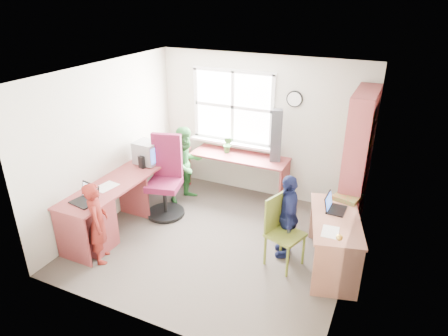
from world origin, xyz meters
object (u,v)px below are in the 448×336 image
object	(u,v)px
person_red	(98,223)
bookshelf	(356,167)
crt_monitor	(147,153)
laptop_right	(333,206)
l_desk	(128,203)
wooden_chair	(281,228)
laptop_left	(86,198)
swivel_chair	(166,181)
potted_plant	(228,145)
right_desk	(334,231)
cd_tower	(276,136)
person_green	(186,164)
person_navy	(288,216)

from	to	relation	value
person_red	bookshelf	bearing A→B (deg)	-85.90
crt_monitor	laptop_right	world-z (taller)	crt_monitor
l_desk	wooden_chair	world-z (taller)	wooden_chair
bookshelf	laptop_left	xyz separation A→B (m)	(-3.13, -2.07, -0.20)
swivel_chair	person_red	world-z (taller)	swivel_chair
swivel_chair	potted_plant	bearing A→B (deg)	45.95
right_desk	potted_plant	bearing A→B (deg)	132.62
laptop_left	cd_tower	xyz separation A→B (m)	(1.82, 2.37, 0.37)
cd_tower	potted_plant	distance (m)	0.89
wooden_chair	person_red	world-z (taller)	person_red
crt_monitor	person_red	xyz separation A→B (m)	(0.26, -1.53, -0.37)
l_desk	person_green	distance (m)	1.27
right_desk	crt_monitor	xyz separation A→B (m)	(-3.06, 0.39, 0.41)
wooden_chair	potted_plant	bearing A→B (deg)	152.58
wooden_chair	laptop_right	bearing A→B (deg)	54.00
right_desk	crt_monitor	bearing A→B (deg)	158.07
swivel_chair	person_navy	xyz separation A→B (m)	(2.06, -0.27, 0.04)
wooden_chair	laptop_left	bearing A→B (deg)	-142.43
wooden_chair	person_green	world-z (taller)	person_green
l_desk	person_red	size ratio (longest dim) A/B	2.61
wooden_chair	crt_monitor	bearing A→B (deg)	-174.36
l_desk	potted_plant	size ratio (longest dim) A/B	10.06
bookshelf	crt_monitor	world-z (taller)	bookshelf
bookshelf	wooden_chair	xyz separation A→B (m)	(-0.69, -1.26, -0.49)
swivel_chair	person_navy	distance (m)	2.08
l_desk	person_navy	world-z (taller)	person_navy
bookshelf	l_desk	bearing A→B (deg)	-153.57
l_desk	crt_monitor	size ratio (longest dim) A/B	7.49
crt_monitor	person_navy	distance (m)	2.50
laptop_right	person_green	size ratio (longest dim) A/B	0.24
crt_monitor	potted_plant	bearing A→B (deg)	47.99
potted_plant	person_red	size ratio (longest dim) A/B	0.26
swivel_chair	person_green	size ratio (longest dim) A/B	1.00
swivel_chair	person_red	xyz separation A→B (m)	(-0.12, -1.42, 0.01)
crt_monitor	person_red	bearing A→B (deg)	-76.65
potted_plant	wooden_chair	bearing A→B (deg)	-46.67
person_navy	person_green	bearing A→B (deg)	-129.88
bookshelf	person_green	xyz separation A→B (m)	(-2.66, -0.25, -0.36)
cd_tower	person_green	distance (m)	1.56
right_desk	bookshelf	distance (m)	1.17
bookshelf	potted_plant	xyz separation A→B (m)	(-2.14, 0.27, -0.11)
laptop_left	laptop_right	xyz separation A→B (m)	(2.99, 1.19, -0.03)
swivel_chair	cd_tower	distance (m)	1.90
potted_plant	crt_monitor	bearing A→B (deg)	-135.72
laptop_left	right_desk	bearing A→B (deg)	28.37
bookshelf	laptop_right	xyz separation A→B (m)	(-0.13, -0.88, -0.23)
laptop_right	potted_plant	bearing A→B (deg)	62.24
wooden_chair	laptop_left	size ratio (longest dim) A/B	2.52
swivel_chair	laptop_right	world-z (taller)	swivel_chair
swivel_chair	laptop_right	size ratio (longest dim) A/B	4.13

